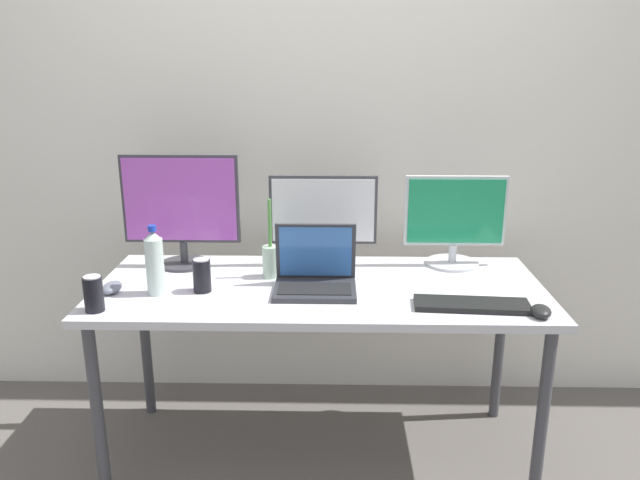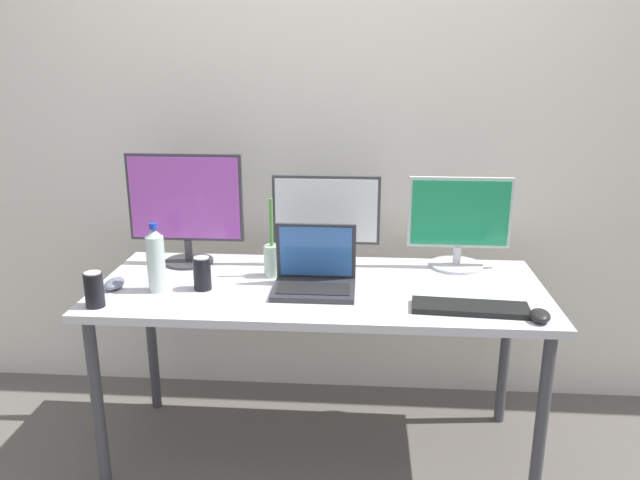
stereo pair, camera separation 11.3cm
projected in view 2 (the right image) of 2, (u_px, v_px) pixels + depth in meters
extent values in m
plane|color=#5B5651|center=(320.00, 452.00, 2.59)|extent=(16.00, 16.00, 0.00)
cube|color=silver|center=(330.00, 121.00, 2.78)|extent=(7.00, 0.08, 2.60)
cylinder|color=#424247|center=(98.00, 408.00, 2.26)|extent=(0.04, 0.04, 0.71)
cylinder|color=#424247|center=(541.00, 426.00, 2.15)|extent=(0.04, 0.04, 0.71)
cylinder|color=#424247|center=(151.00, 337.00, 2.82)|extent=(0.04, 0.04, 0.71)
cylinder|color=#424247|center=(505.00, 349.00, 2.71)|extent=(0.04, 0.04, 0.71)
cube|color=silver|center=(320.00, 289.00, 2.38)|extent=(1.70, 0.71, 0.03)
cylinder|color=#38383D|center=(189.00, 261.00, 2.63)|extent=(0.20, 0.20, 0.01)
cylinder|color=#38383D|center=(188.00, 250.00, 2.62)|extent=(0.03, 0.03, 0.09)
cube|color=#38383D|center=(185.00, 198.00, 2.55)|extent=(0.48, 0.02, 0.36)
cube|color=#A54CB2|center=(184.00, 198.00, 2.54)|extent=(0.45, 0.01, 0.34)
cylinder|color=#38383D|center=(326.00, 263.00, 2.61)|extent=(0.21, 0.21, 0.01)
cylinder|color=#38383D|center=(326.00, 252.00, 2.60)|extent=(0.03, 0.03, 0.08)
cube|color=#38383D|center=(326.00, 210.00, 2.54)|extent=(0.44, 0.02, 0.28)
cube|color=white|center=(326.00, 211.00, 2.53)|extent=(0.42, 0.01, 0.26)
cylinder|color=silver|center=(456.00, 265.00, 2.58)|extent=(0.22, 0.22, 0.01)
cylinder|color=silver|center=(457.00, 255.00, 2.57)|extent=(0.03, 0.03, 0.07)
cube|color=silver|center=(460.00, 212.00, 2.52)|extent=(0.41, 0.02, 0.29)
cube|color=#1E8C59|center=(460.00, 213.00, 2.51)|extent=(0.39, 0.01, 0.27)
cube|color=#2D2D33|center=(314.00, 290.00, 2.30)|extent=(0.30, 0.22, 0.02)
cube|color=black|center=(314.00, 289.00, 2.28)|extent=(0.27, 0.12, 0.00)
cube|color=#2D2D33|center=(316.00, 251.00, 2.36)|extent=(0.30, 0.04, 0.22)
cube|color=#3366B2|center=(316.00, 252.00, 2.35)|extent=(0.27, 0.03, 0.20)
cube|color=black|center=(470.00, 308.00, 2.14)|extent=(0.40, 0.15, 0.02)
ellipsoid|color=slate|center=(114.00, 284.00, 2.34)|extent=(0.07, 0.11, 0.04)
ellipsoid|color=black|center=(540.00, 316.00, 2.06)|extent=(0.08, 0.11, 0.04)
cylinder|color=silver|center=(156.00, 264.00, 2.29)|extent=(0.07, 0.07, 0.21)
cone|color=silver|center=(154.00, 233.00, 2.26)|extent=(0.06, 0.06, 0.03)
cylinder|color=#1938B2|center=(153.00, 226.00, 2.25)|extent=(0.03, 0.03, 0.02)
cylinder|color=black|center=(202.00, 274.00, 2.32)|extent=(0.07, 0.07, 0.12)
cylinder|color=silver|center=(201.00, 258.00, 2.30)|extent=(0.06, 0.06, 0.00)
cylinder|color=black|center=(94.00, 290.00, 2.16)|extent=(0.07, 0.07, 0.12)
cylinder|color=silver|center=(92.00, 273.00, 2.14)|extent=(0.06, 0.06, 0.00)
cylinder|color=#B2D1B7|center=(272.00, 261.00, 2.46)|extent=(0.07, 0.07, 0.13)
cylinder|color=#519342|center=(271.00, 222.00, 2.41)|extent=(0.01, 0.01, 0.19)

